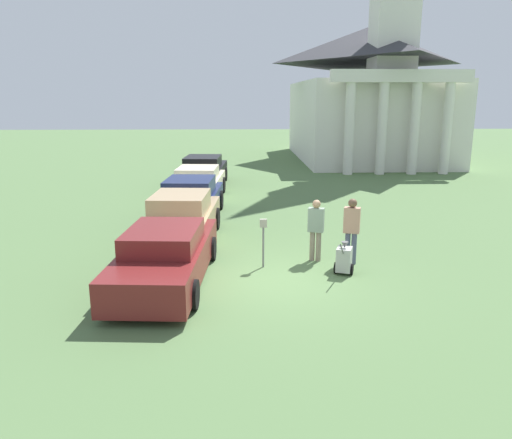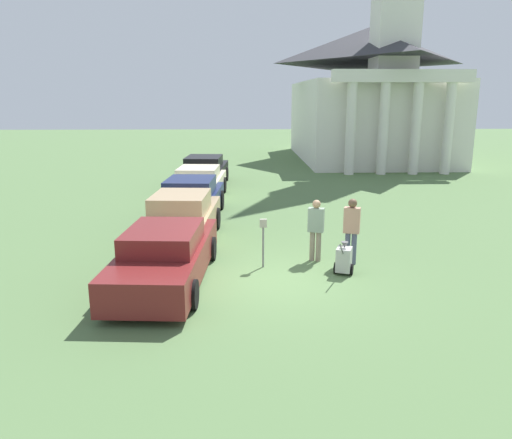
% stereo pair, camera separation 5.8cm
% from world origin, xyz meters
% --- Properties ---
extents(ground_plane, '(120.00, 120.00, 0.00)m').
position_xyz_m(ground_plane, '(0.00, 0.00, 0.00)').
color(ground_plane, '#517042').
extents(parked_car_maroon, '(2.24, 5.41, 1.39)m').
position_xyz_m(parked_car_maroon, '(-2.52, -0.02, 0.65)').
color(parked_car_maroon, maroon).
rests_on(parked_car_maroon, ground_plane).
extents(parked_car_tan, '(2.22, 5.08, 1.53)m').
position_xyz_m(parked_car_tan, '(-2.52, 3.44, 0.71)').
color(parked_car_tan, tan).
rests_on(parked_car_tan, ground_plane).
extents(parked_car_navy, '(2.28, 5.16, 1.51)m').
position_xyz_m(parked_car_navy, '(-2.52, 6.51, 0.70)').
color(parked_car_navy, '#19234C').
rests_on(parked_car_navy, ground_plane).
extents(parked_car_cream, '(2.28, 5.09, 1.43)m').
position_xyz_m(parked_car_cream, '(-2.52, 10.12, 0.68)').
color(parked_car_cream, beige).
rests_on(parked_car_cream, ground_plane).
extents(parked_car_black, '(2.32, 5.40, 1.51)m').
position_xyz_m(parked_car_black, '(-2.52, 13.53, 0.71)').
color(parked_car_black, black).
rests_on(parked_car_black, ground_plane).
extents(parking_meter, '(0.18, 0.09, 1.30)m').
position_xyz_m(parking_meter, '(-0.13, 0.95, 0.91)').
color(parking_meter, slate).
rests_on(parking_meter, ground_plane).
extents(person_worker, '(0.47, 0.34, 1.70)m').
position_xyz_m(person_worker, '(1.31, 1.43, 0.96)').
color(person_worker, gray).
rests_on(person_worker, ground_plane).
extents(person_supervisor, '(0.47, 0.34, 1.78)m').
position_xyz_m(person_supervisor, '(2.21, 1.13, 1.02)').
color(person_supervisor, '#515670').
rests_on(person_supervisor, ground_plane).
extents(equipment_cart, '(0.55, 0.99, 1.00)m').
position_xyz_m(equipment_cart, '(1.87, 0.36, 0.39)').
color(equipment_cart, '#B2B2AD').
rests_on(equipment_cart, ground_plane).
extents(church, '(9.58, 15.55, 24.07)m').
position_xyz_m(church, '(8.42, 24.38, 5.35)').
color(church, silver).
rests_on(church, ground_plane).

